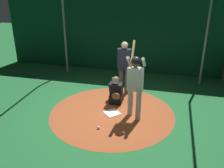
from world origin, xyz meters
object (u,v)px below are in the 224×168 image
at_px(baseball_0, 123,133).
at_px(baseball_1, 112,95).
at_px(baseball_2, 99,127).
at_px(batter, 135,81).
at_px(home_plate, 112,113).
at_px(catcher, 116,93).
at_px(umpire, 124,65).

height_order(baseball_0, baseball_1, same).
bearing_deg(baseball_1, baseball_2, 3.93).
xyz_separation_m(batter, baseball_2, (0.85, -0.82, -1.08)).
relative_size(batter, baseball_2, 29.23).
xyz_separation_m(home_plate, baseball_1, (-1.12, -0.29, 0.03)).
height_order(catcher, baseball_0, catcher).
xyz_separation_m(batter, baseball_0, (0.93, -0.12, -1.08)).
distance_m(batter, baseball_1, 1.86).
distance_m(catcher, umpire, 1.07).
height_order(batter, umpire, batter).
bearing_deg(baseball_1, umpire, 136.43).
relative_size(catcher, baseball_0, 12.56).
height_order(catcher, umpire, umpire).
xyz_separation_m(batter, baseball_1, (-1.18, -0.96, -1.08)).
xyz_separation_m(home_plate, batter, (0.06, 0.67, 1.11)).
bearing_deg(home_plate, baseball_0, 29.03).
relative_size(home_plate, catcher, 0.45).
relative_size(batter, umpire, 1.18).
distance_m(batter, umpire, 1.66).
distance_m(baseball_0, baseball_1, 2.27).
height_order(baseball_1, baseball_2, same).
xyz_separation_m(catcher, umpire, (-0.82, 0.09, 0.67)).
distance_m(umpire, baseball_2, 2.60).
xyz_separation_m(batter, catcher, (-0.72, -0.70, -0.76)).
bearing_deg(catcher, baseball_1, -150.53).
bearing_deg(baseball_2, umpire, 174.98).
relative_size(home_plate, baseball_1, 5.68).
height_order(baseball_0, baseball_2, same).
xyz_separation_m(umpire, baseball_1, (0.37, -0.35, -0.99)).
bearing_deg(catcher, umpire, 173.68).
bearing_deg(catcher, baseball_0, 19.31).
height_order(batter, baseball_1, batter).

